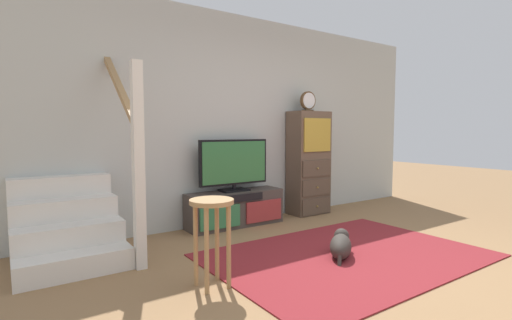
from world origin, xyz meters
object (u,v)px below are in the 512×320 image
at_px(media_console, 235,209).
at_px(dog, 341,245).
at_px(television, 234,164).
at_px(side_cabinet, 309,163).
at_px(bar_stool_near, 212,222).
at_px(desk_clock, 308,101).

distance_m(media_console, dog, 1.60).
distance_m(television, side_cabinet, 1.25).
bearing_deg(television, media_console, -90.00).
height_order(media_console, dog, media_console).
distance_m(television, bar_stool_near, 1.90).
height_order(media_console, desk_clock, desk_clock).
distance_m(media_console, bar_stool_near, 1.89).
distance_m(desk_clock, bar_stool_near, 2.97).
relative_size(side_cabinet, desk_clock, 5.26).
height_order(desk_clock, bar_stool_near, desk_clock).
height_order(bar_stool_near, dog, bar_stool_near).
bearing_deg(bar_stool_near, media_console, 53.34).
relative_size(media_console, bar_stool_near, 1.85).
bearing_deg(desk_clock, dog, -122.08).
relative_size(side_cabinet, dog, 3.18).
relative_size(desk_clock, bar_stool_near, 0.41).
relative_size(media_console, desk_clock, 4.50).
bearing_deg(bar_stool_near, dog, -3.53).
height_order(television, side_cabinet, side_cabinet).
xyz_separation_m(side_cabinet, dog, (-1.03, -1.59, -0.62)).
bearing_deg(dog, television, 97.91).
height_order(side_cabinet, bar_stool_near, side_cabinet).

